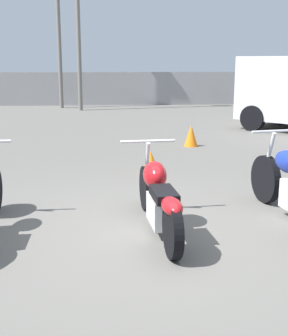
{
  "coord_description": "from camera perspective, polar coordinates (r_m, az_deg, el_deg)",
  "views": [
    {
      "loc": [
        -0.38,
        -4.99,
        1.93
      ],
      "look_at": [
        0.0,
        0.51,
        0.65
      ],
      "focal_mm": 50.0,
      "sensor_mm": 36.0,
      "label": 1
    }
  ],
  "objects": [
    {
      "name": "ground_plane",
      "position": [
        5.36,
        0.38,
        -8.03
      ],
      "size": [
        60.0,
        60.0,
        0.0
      ],
      "primitive_type": "plane",
      "color": "#5B5954"
    },
    {
      "name": "fence_back",
      "position": [
        20.48,
        -2.93,
        9.63
      ],
      "size": [
        40.0,
        0.04,
        1.41
      ],
      "color": "gray",
      "rests_on": "ground_plane"
    },
    {
      "name": "light_pole_right",
      "position": [
        19.66,
        -10.48,
        19.26
      ],
      "size": [
        0.7,
        0.35,
        6.9
      ],
      "color": "slate",
      "rests_on": "ground_plane"
    },
    {
      "name": "motorcycle_slot_1",
      "position": [
        5.31,
        1.81,
        -3.71
      ],
      "size": [
        0.7,
        2.15,
        0.95
      ],
      "rotation": [
        0.0,
        0.0,
        0.09
      ],
      "color": "black",
      "rests_on": "ground_plane"
    },
    {
      "name": "traffic_cone_near",
      "position": [
        10.71,
        5.76,
        3.96
      ],
      "size": [
        0.31,
        0.31,
        0.49
      ],
      "color": "orange",
      "rests_on": "ground_plane"
    },
    {
      "name": "traffic_cone_far",
      "position": [
        8.16,
        0.82,
        0.76
      ],
      "size": [
        0.32,
        0.32,
        0.38
      ],
      "color": "orange",
      "rests_on": "ground_plane"
    }
  ]
}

